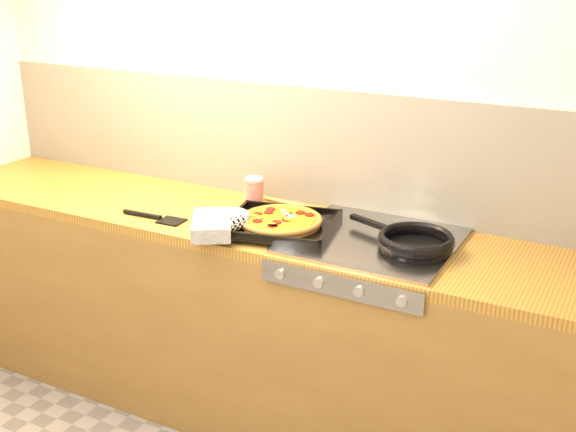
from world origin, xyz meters
The scene contains 9 objects.
room_shell centered at (0.00, 1.39, 1.15)m, with size 3.20×3.20×3.20m.
counter_run centered at (0.00, 1.10, 0.45)m, with size 3.20×0.62×0.90m.
stovetop centered at (0.45, 1.10, 0.91)m, with size 0.60×0.56×0.02m, color #95959A.
pizza_on_tray centered at (0.04, 0.99, 0.94)m, with size 0.55×0.55×0.07m.
frying_pan centered at (0.61, 1.08, 0.94)m, with size 0.48×0.35×0.04m.
tomato_can centered at (-0.14, 1.22, 0.96)m, with size 0.10×0.10×0.12m.
juice_glass centered at (-0.15, 1.25, 0.96)m, with size 0.09×0.09×0.13m.
wooden_spoon centered at (0.03, 1.31, 0.91)m, with size 0.30×0.06×0.02m.
black_spatula centered at (-0.43, 0.92, 0.91)m, with size 0.28×0.09×0.02m.
Camera 1 is at (1.33, -1.25, 1.91)m, focal length 45.00 mm.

